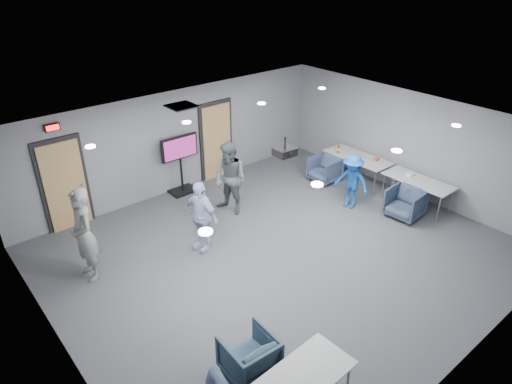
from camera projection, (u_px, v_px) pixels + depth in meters
floor at (280, 253)px, 9.81m from camera, size 9.00×9.00×0.00m
ceiling at (284, 135)px, 8.54m from camera, size 9.00×9.00×0.00m
wall_back at (177, 141)px, 11.88m from camera, size 9.00×0.02×2.70m
wall_front at (473, 301)px, 6.47m from camera, size 9.00×0.02×2.70m
wall_left at (55, 293)px, 6.62m from camera, size 0.02×8.00×2.70m
wall_right at (410, 144)px, 11.73m from camera, size 0.02×8.00×2.70m
door_left at (65, 185)px, 10.28m from camera, size 1.06×0.17×2.24m
door_right at (216, 141)px, 12.66m from camera, size 1.06×0.17×2.24m
exit_sign at (52, 127)px, 9.62m from camera, size 0.32×0.08×0.16m
hvac_diffuser at (181, 106)px, 10.16m from camera, size 0.60×0.60×0.03m
downlights at (284, 135)px, 8.55m from camera, size 6.18×3.78×0.02m
person_a at (84, 235)px, 8.68m from camera, size 0.48×0.72×1.92m
person_b at (230, 179)px, 10.94m from camera, size 0.86×1.00×1.81m
person_c at (201, 216)px, 9.59m from camera, size 0.58×1.00×1.61m
person_d at (352, 182)px, 11.25m from camera, size 0.71×1.01×1.42m
chair_right_a at (325, 169)px, 12.72m from camera, size 0.77×0.75×0.70m
chair_right_b at (405, 203)px, 10.99m from camera, size 0.87×0.85×0.74m
chair_front_a at (249, 355)px, 6.88m from camera, size 0.79×0.81×0.70m
table_right_a at (357, 158)px, 12.58m from camera, size 0.79×1.89×0.73m
table_right_b at (418, 182)px, 11.29m from camera, size 0.72×1.73×0.73m
table_front_left at (295, 384)px, 6.03m from camera, size 1.80×0.81×0.73m
bottle_right at (338, 149)px, 12.75m from camera, size 0.07×0.07×0.28m
snack_box at (376, 159)px, 12.34m from camera, size 0.20×0.15×0.04m
wrapper at (411, 174)px, 11.50m from camera, size 0.22×0.15×0.05m
tv_stand at (181, 161)px, 11.86m from camera, size 1.04×0.49×1.59m
projector at (285, 152)px, 8.58m from camera, size 0.39×0.37×0.37m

